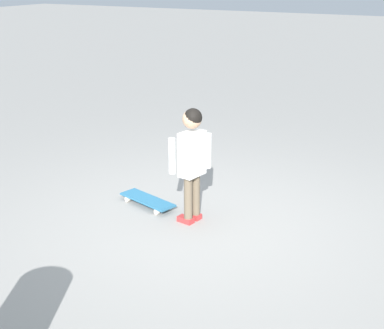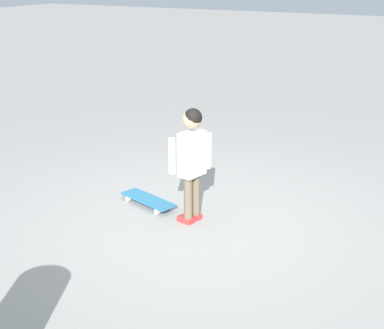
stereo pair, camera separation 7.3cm
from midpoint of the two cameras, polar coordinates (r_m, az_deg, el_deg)
ground_plane at (r=4.97m, az=0.77°, el=-6.51°), size 50.00×50.00×0.00m
child_person at (r=4.84m, az=-0.44°, el=1.19°), size 0.27×0.34×1.06m
skateboard at (r=5.40m, az=-5.00°, el=-3.69°), size 0.65×0.35×0.07m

